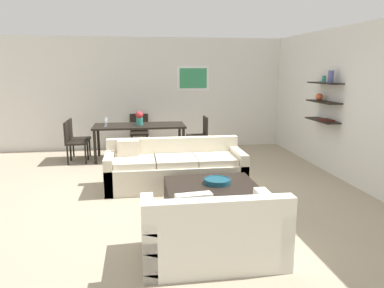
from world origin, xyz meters
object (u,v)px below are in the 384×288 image
Objects in this scene: decorative_bowl at (217,181)px; wine_glass_head at (139,118)px; centerpiece_vase at (139,118)px; dining_chair_left_far at (76,136)px; coffee_table at (212,198)px; dining_chair_head at (139,130)px; dining_chair_left_near at (73,139)px; loveseat_white at (212,232)px; dining_table at (139,128)px; wine_glass_left_far at (106,120)px; sofa_beige at (175,169)px; dining_chair_right_far at (200,133)px; wine_glass_left_near at (105,121)px.

decorative_bowl is 2.37× the size of wine_glass_head.
wine_glass_head reaches higher than decorative_bowl.
wine_glass_head is (-1.05, 3.62, 0.44)m from decorative_bowl.
centerpiece_vase reaches higher than wine_glass_head.
wine_glass_head reaches higher than dining_chair_left_far.
coffee_table is 1.43× the size of dining_chair_head.
wine_glass_head is (1.40, 0.57, 0.36)m from dining_chair_left_near.
loveseat_white is 4.69m from dining_table.
coffee_table is at bearing 78.42° from loveseat_white.
dining_chair_left_far is 5.31× the size of wine_glass_left_far.
coffee_table is 1.43× the size of dining_chair_left_near.
dining_chair_head and dining_chair_left_near have the same top height.
coffee_table is at bearing -71.55° from sofa_beige.
sofa_beige reaches higher than coffee_table.
decorative_bowl is 4.22m from dining_chair_left_far.
coffee_table is 3.91m from dining_chair_left_near.
dining_chair_left_near is (-1.40, -1.04, 0.00)m from dining_chair_head.
dining_table is 0.86m from dining_chair_head.
centerpiece_vase reaches higher than dining_table.
dining_chair_head is 1.54m from dining_chair_left_far.
dining_chair_left_far is (-1.40, -0.65, 0.00)m from dining_chair_head.
wine_glass_head is at bearing 102.66° from sofa_beige.
wine_glass_head reaches higher than dining_chair_right_far.
dining_chair_left_near reaches higher than coffee_table.
dining_chair_right_far is 2.82m from dining_chair_left_near.
dining_chair_left_far reaches higher than loveseat_white.
dining_chair_left_far is 0.82m from wine_glass_left_near.
loveseat_white is 5.25m from dining_chair_left_far.
sofa_beige is 6.10× the size of decorative_bowl.
loveseat_white is at bearing -81.52° from dining_table.
dining_chair_head is at bearing 104.35° from decorative_bowl.
dining_chair_left_near is 1.00× the size of dining_chair_left_far.
wine_glass_head is (1.40, 0.18, 0.36)m from dining_chair_left_far.
dining_chair_head is 1.24m from wine_glass_left_near.
dining_chair_head reaches higher than loveseat_white.
centerpiece_vase reaches higher than dining_chair_left_near.
dining_chair_left_far is at bearing 171.72° from centerpiece_vase.
dining_chair_left_near and dining_chair_left_far have the same top height.
wine_glass_left_near reaches higher than dining_table.
sofa_beige is 2.21m from dining_table.
decorative_bowl is at bearing -72.15° from dining_table.
dining_chair_right_far is (0.71, 4.81, 0.21)m from loveseat_white.
decorative_bowl is at bearing -51.33° from dining_chair_left_near.
sofa_beige is 2.61× the size of dining_chair_right_far.
loveseat_white is at bearing -82.15° from wine_glass_head.
wine_glass_left_far is 0.55× the size of centerpiece_vase.
dining_chair_head is at bearing 90.00° from wine_glass_head.
sofa_beige is at bearing -57.41° from wine_glass_left_near.
coffee_table is 7.93× the size of wine_glass_head.
sofa_beige is at bearing 93.00° from loveseat_white.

